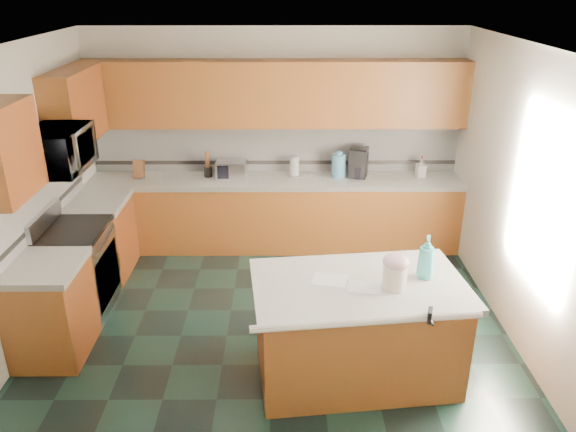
{
  "coord_description": "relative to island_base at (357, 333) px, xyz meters",
  "views": [
    {
      "loc": [
        0.12,
        -4.58,
        3.23
      ],
      "look_at": [
        0.15,
        0.35,
        1.12
      ],
      "focal_mm": 35.0,
      "sensor_mm": 36.0,
      "label": 1
    }
  ],
  "objects": [
    {
      "name": "floor",
      "position": [
        -0.73,
        0.57,
        -0.43
      ],
      "size": [
        4.6,
        4.6,
        0.0
      ],
      "primitive_type": "plane",
      "color": "black",
      "rests_on": "ground"
    },
    {
      "name": "ceiling",
      "position": [
        -0.73,
        0.57,
        2.27
      ],
      "size": [
        4.6,
        4.6,
        0.0
      ],
      "primitive_type": "plane",
      "color": "white",
      "rests_on": "ground"
    },
    {
      "name": "wall_back",
      "position": [
        -0.73,
        2.89,
        0.92
      ],
      "size": [
        4.6,
        0.04,
        2.7
      ],
      "primitive_type": "cube",
      "color": "silver",
      "rests_on": "ground"
    },
    {
      "name": "wall_front",
      "position": [
        -0.73,
        -1.75,
        0.92
      ],
      "size": [
        4.6,
        0.04,
        2.7
      ],
      "primitive_type": "cube",
      "color": "silver",
      "rests_on": "ground"
    },
    {
      "name": "wall_left",
      "position": [
        -3.05,
        0.57,
        0.92
      ],
      "size": [
        0.04,
        4.6,
        2.7
      ],
      "primitive_type": "cube",
      "color": "silver",
      "rests_on": "ground"
    },
    {
      "name": "wall_right",
      "position": [
        1.59,
        0.57,
        0.92
      ],
      "size": [
        0.04,
        4.6,
        2.7
      ],
      "primitive_type": "cube",
      "color": "silver",
      "rests_on": "ground"
    },
    {
      "name": "back_base_cab",
      "position": [
        -0.73,
        2.57,
        0.0
      ],
      "size": [
        4.6,
        0.6,
        0.86
      ],
      "primitive_type": "cube",
      "color": "#50200C",
      "rests_on": "ground"
    },
    {
      "name": "back_countertop",
      "position": [
        -0.73,
        2.57,
        0.46
      ],
      "size": [
        4.6,
        0.64,
        0.06
      ],
      "primitive_type": "cube",
      "color": "silver",
      "rests_on": "back_base_cab"
    },
    {
      "name": "back_upper_cab",
      "position": [
        -0.73,
        2.71,
        1.51
      ],
      "size": [
        4.6,
        0.33,
        0.78
      ],
      "primitive_type": "cube",
      "color": "#50200C",
      "rests_on": "wall_back"
    },
    {
      "name": "back_backsplash",
      "position": [
        -0.73,
        2.86,
        0.81
      ],
      "size": [
        4.6,
        0.02,
        0.63
      ],
      "primitive_type": "cube",
      "color": "silver",
      "rests_on": "back_countertop"
    },
    {
      "name": "back_accent_band",
      "position": [
        -0.73,
        2.85,
        0.61
      ],
      "size": [
        4.6,
        0.01,
        0.05
      ],
      "primitive_type": "cube",
      "color": "black",
      "rests_on": "back_countertop"
    },
    {
      "name": "left_base_cab_rear",
      "position": [
        -2.73,
        1.86,
        0.0
      ],
      "size": [
        0.6,
        0.82,
        0.86
      ],
      "primitive_type": "cube",
      "color": "#50200C",
      "rests_on": "ground"
    },
    {
      "name": "left_counter_rear",
      "position": [
        -2.73,
        1.86,
        0.46
      ],
      "size": [
        0.64,
        0.82,
        0.06
      ],
      "primitive_type": "cube",
      "color": "silver",
      "rests_on": "left_base_cab_rear"
    },
    {
      "name": "left_base_cab_front",
      "position": [
        -2.73,
        0.33,
        0.0
      ],
      "size": [
        0.6,
        0.72,
        0.86
      ],
      "primitive_type": "cube",
      "color": "#50200C",
      "rests_on": "ground"
    },
    {
      "name": "left_counter_front",
      "position": [
        -2.73,
        0.33,
        0.46
      ],
      "size": [
        0.64,
        0.72,
        0.06
      ],
      "primitive_type": "cube",
      "color": "silver",
      "rests_on": "left_base_cab_front"
    },
    {
      "name": "left_backsplash",
      "position": [
        -3.02,
        1.12,
        0.81
      ],
      "size": [
        0.02,
        2.3,
        0.63
      ],
      "primitive_type": "cube",
      "color": "silver",
      "rests_on": "wall_left"
    },
    {
      "name": "left_accent_band",
      "position": [
        -3.01,
        1.12,
        0.61
      ],
      "size": [
        0.01,
        2.3,
        0.05
      ],
      "primitive_type": "cube",
      "color": "black",
      "rests_on": "wall_left"
    },
    {
      "name": "left_upper_cab_rear",
      "position": [
        -2.87,
        2.0,
        1.51
      ],
      "size": [
        0.33,
        1.09,
        0.78
      ],
      "primitive_type": "cube",
      "color": "#50200C",
      "rests_on": "wall_left"
    },
    {
      "name": "left_upper_cab_front",
      "position": [
        -2.87,
        0.33,
        1.51
      ],
      "size": [
        0.33,
        0.72,
        0.78
      ],
      "primitive_type": "cube",
      "color": "#50200C",
      "rests_on": "wall_left"
    },
    {
      "name": "range_body",
      "position": [
        -2.73,
        1.07,
        0.01
      ],
      "size": [
        0.6,
        0.76,
        0.88
      ],
      "primitive_type": "cube",
      "color": "#B7B7BC",
      "rests_on": "ground"
    },
    {
      "name": "range_oven_door",
      "position": [
        -2.44,
        1.07,
        -0.03
      ],
      "size": [
        0.02,
        0.68,
        0.55
      ],
      "primitive_type": "cube",
      "color": "black",
      "rests_on": "range_body"
    },
    {
      "name": "range_cooktop",
      "position": [
        -2.73,
        1.07,
        0.47
      ],
      "size": [
        0.62,
        0.78,
        0.04
      ],
      "primitive_type": "cube",
      "color": "black",
      "rests_on": "range_body"
    },
    {
      "name": "range_handle",
      "position": [
        -2.41,
        1.07,
        0.35
      ],
      "size": [
        0.02,
        0.66,
        0.02
      ],
      "primitive_type": "cylinder",
      "rotation": [
        1.57,
        0.0,
        0.0
      ],
      "color": "#B7B7BC",
      "rests_on": "range_body"
    },
    {
      "name": "range_backguard",
      "position": [
        -2.99,
        1.07,
        0.59
      ],
      "size": [
        0.06,
        0.76,
        0.18
      ],
      "primitive_type": "cube",
      "color": "#B7B7BC",
      "rests_on": "range_body"
    },
    {
      "name": "microwave",
      "position": [
        -2.73,
        1.07,
        1.3
      ],
      "size": [
        0.5,
        0.73,
        0.41
      ],
      "primitive_type": "imported",
      "rotation": [
        0.0,
        0.0,
        1.57
      ],
      "color": "#B7B7BC",
      "rests_on": "wall_left"
    },
    {
      "name": "island_base",
      "position": [
        0.0,
        0.0,
        0.0
      ],
      "size": [
        1.74,
        1.12,
        0.86
      ],
      "primitive_type": "cube",
      "rotation": [
        0.0,
        0.0,
        0.11
      ],
      "color": "#50200C",
      "rests_on": "ground"
    },
    {
      "name": "island_top",
      "position": [
        0.0,
        0.0,
        0.46
      ],
      "size": [
        1.85,
        1.23,
        0.06
      ],
      "primitive_type": "cube",
      "rotation": [
        0.0,
        0.0,
        0.11
      ],
      "color": "silver",
      "rests_on": "island_base"
    },
    {
      "name": "island_bullnose",
      "position": [
        0.0,
        -0.52,
        0.46
      ],
      "size": [
        1.74,
        0.25,
        0.06
      ],
      "primitive_type": "cylinder",
      "rotation": [
        0.0,
        1.57,
        0.11
      ],
      "color": "silver",
      "rests_on": "island_base"
    },
    {
      "name": "treat_jar",
      "position": [
        0.27,
        -0.08,
        0.59
      ],
      "size": [
        0.22,
        0.22,
        0.2
      ],
      "primitive_type": "cylinder",
      "rotation": [
        0.0,
        0.0,
        -0.15
      ],
      "color": "silver",
      "rests_on": "island_top"
    },
    {
      "name": "treat_jar_lid",
      "position": [
        0.27,
        -0.08,
        0.72
      ],
      "size": [
        0.21,
        0.21,
        0.13
      ],
      "primitive_type": "ellipsoid",
      "color": "beige",
      "rests_on": "treat_jar"
    },
    {
      "name": "treat_jar_knob",
      "position": [
        0.27,
        -0.08,
        0.77
      ],
      "size": [
        0.07,
        0.02,
        0.02
      ],
      "primitive_type": "cylinder",
      "rotation": [
        0.0,
        1.57,
        0.0
      ],
      "color": "tan",
      "rests_on": "treat_jar_lid"
    },
    {
      "name": "treat_jar_knob_end_l",
      "position": [
        0.23,
        -0.08,
        0.77
      ],
      "size": [
        0.04,
        0.04,
        0.04
      ],
      "primitive_type": "sphere",
      "color": "tan",
      "rests_on": "treat_jar_lid"
    },
    {
      "name": "treat_jar_knob_end_r",
      "position": [
        0.3,
        -0.08,
        0.77
      ],
      "size": [
        0.04,
        0.04,
        0.04
      ],
      "primitive_type": "sphere",
      "color": "tan",
      "rests_on": "treat_jar_lid"
    },
    {
      "name": "soap_bottle_island",
      "position": [
        0.55,
        0.09,
        0.68
      ],
      "size": [
        0.18,
        0.18,
        0.37
      ],
      "primitive_type": "imported",
      "rotation": [
        0.0,
        0.0,
        -0.32
      ],
      "color": "teal",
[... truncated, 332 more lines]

